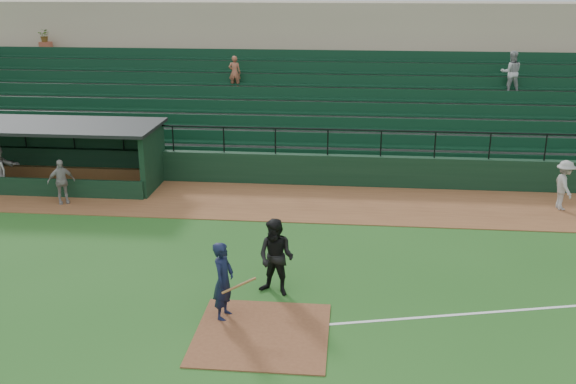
{
  "coord_description": "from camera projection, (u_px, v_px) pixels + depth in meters",
  "views": [
    {
      "loc": [
        1.87,
        -13.79,
        7.69
      ],
      "look_at": [
        0.0,
        5.0,
        1.4
      ],
      "focal_mm": 40.59,
      "sensor_mm": 36.0,
      "label": 1
    }
  ],
  "objects": [
    {
      "name": "ground",
      "position": [
        267.0,
        313.0,
        15.62
      ],
      "size": [
        90.0,
        90.0,
        0.0
      ],
      "primitive_type": "plane",
      "color": "#21531B",
      "rests_on": "ground"
    },
    {
      "name": "warning_track",
      "position": [
        296.0,
        202.0,
        23.17
      ],
      "size": [
        40.0,
        4.0,
        0.03
      ],
      "primitive_type": "cube",
      "color": "brown",
      "rests_on": "ground"
    },
    {
      "name": "home_plate_dirt",
      "position": [
        262.0,
        334.0,
        14.67
      ],
      "size": [
        3.0,
        3.0,
        0.03
      ],
      "primitive_type": "cube",
      "color": "brown",
      "rests_on": "ground"
    },
    {
      "name": "stadium_structure",
      "position": [
        312.0,
        97.0,
        30.43
      ],
      "size": [
        38.0,
        13.08,
        6.4
      ],
      "color": "black",
      "rests_on": "ground"
    },
    {
      "name": "dugout",
      "position": [
        49.0,
        149.0,
        25.14
      ],
      "size": [
        8.9,
        3.2,
        2.42
      ],
      "color": "black",
      "rests_on": "ground"
    },
    {
      "name": "batter_at_plate",
      "position": [
        223.0,
        281.0,
        15.11
      ],
      "size": [
        1.08,
        0.77,
        1.91
      ],
      "color": "black",
      "rests_on": "ground"
    },
    {
      "name": "umpire",
      "position": [
        276.0,
        257.0,
        16.25
      ],
      "size": [
        1.16,
        1.03,
        2.0
      ],
      "primitive_type": "imported",
      "rotation": [
        0.0,
        0.0,
        -0.33
      ],
      "color": "black",
      "rests_on": "ground"
    },
    {
      "name": "runner",
      "position": [
        564.0,
        185.0,
        22.21
      ],
      "size": [
        0.72,
        1.16,
        1.73
      ],
      "primitive_type": "imported",
      "rotation": [
        0.0,
        0.0,
        1.64
      ],
      "color": "#A19C96",
      "rests_on": "warning_track"
    },
    {
      "name": "dugout_player_a",
      "position": [
        61.0,
        182.0,
        22.82
      ],
      "size": [
        0.99,
        0.84,
        1.59
      ],
      "primitive_type": "imported",
      "rotation": [
        0.0,
        0.0,
        0.58
      ],
      "color": "gray",
      "rests_on": "warning_track"
    }
  ]
}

